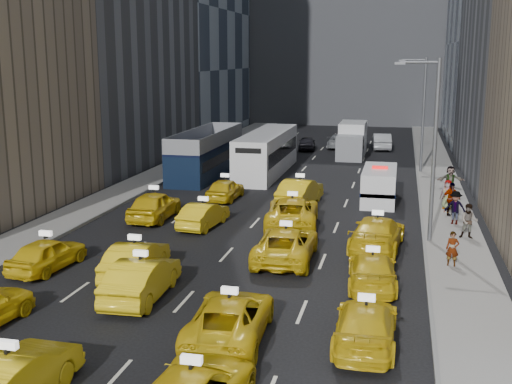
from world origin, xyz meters
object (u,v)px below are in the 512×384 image
Objects in this scene: double_decker at (207,153)px; pedestrian_0 at (452,249)px; nypd_van at (379,186)px; box_truck at (352,140)px; taxi_1 at (11,380)px; city_bus at (267,153)px.

pedestrian_0 is at bearing -47.23° from double_decker.
nypd_van is at bearing 112.22° from pedestrian_0.
taxi_1 is at bearing -103.18° from box_truck.
pedestrian_0 is at bearing -63.98° from city_bus.
taxi_1 is 0.40× the size of double_decker.
taxi_1 is at bearing -93.99° from city_bus.
pedestrian_0 is at bearing -78.71° from nypd_van.
city_bus is at bearing -126.44° from box_truck.
taxi_1 is 35.38m from city_bus.
taxi_1 is 18.71m from pedestrian_0.
box_truck reaches higher than nypd_van.
box_truck is at bearing 55.21° from city_bus.
city_bus reaches higher than taxi_1.
city_bus is 8.43× the size of pedestrian_0.
double_decker is at bearing -163.79° from city_bus.
pedestrian_0 is (12.03, 14.33, 0.13)m from taxi_1.
taxi_1 is 34.04m from double_decker.
double_decker is at bearing 149.13° from nypd_van.
city_bus is at bearing 22.50° from double_decker.
nypd_van is at bearing -86.87° from box_truck.
city_bus is 11.75m from box_truck.
box_truck is (5.84, 10.19, -0.10)m from city_bus.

